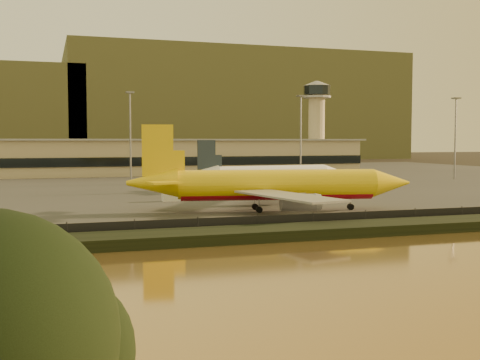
% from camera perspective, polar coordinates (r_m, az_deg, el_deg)
% --- Properties ---
extents(ground, '(900.00, 900.00, 0.00)m').
position_cam_1_polar(ground, '(93.27, 2.45, -3.78)').
color(ground, black).
rests_on(ground, ground).
extents(embankment, '(320.00, 7.00, 1.40)m').
position_cam_1_polar(embankment, '(77.62, 6.83, -4.82)').
color(embankment, black).
rests_on(embankment, ground).
extents(tarmac, '(320.00, 220.00, 0.20)m').
position_cam_1_polar(tarmac, '(184.91, -7.84, -0.03)').
color(tarmac, '#2D2D2D').
rests_on(tarmac, ground).
extents(perimeter_fence, '(300.00, 0.05, 2.20)m').
position_cam_1_polar(perimeter_fence, '(81.14, 5.65, -4.01)').
color(perimeter_fence, black).
rests_on(perimeter_fence, tarmac).
extents(terminal_building, '(202.00, 25.00, 12.60)m').
position_cam_1_polar(terminal_building, '(213.05, -13.15, 2.06)').
color(terminal_building, tan).
rests_on(terminal_building, tarmac).
extents(control_tower, '(11.20, 11.20, 35.50)m').
position_cam_1_polar(control_tower, '(240.65, 7.27, 5.99)').
color(control_tower, tan).
rests_on(control_tower, tarmac).
extents(apron_light_masts, '(152.20, 12.20, 25.40)m').
position_cam_1_polar(apron_light_masts, '(168.46, -1.64, 4.95)').
color(apron_light_masts, slate).
rests_on(apron_light_masts, tarmac).
extents(distant_hills, '(470.00, 160.00, 70.00)m').
position_cam_1_polar(distant_hills, '(427.26, -16.45, 6.19)').
color(distant_hills, brown).
rests_on(distant_hills, ground).
extents(dhl_cargo_jet, '(49.04, 47.39, 14.69)m').
position_cam_1_polar(dhl_cargo_jet, '(102.61, 3.08, -0.52)').
color(dhl_cargo_jet, '#E3BA0B').
rests_on(dhl_cargo_jet, tarmac).
extents(white_narrowbody_jet, '(42.36, 41.18, 12.16)m').
position_cam_1_polar(white_narrowbody_jet, '(148.67, 2.86, 0.52)').
color(white_narrowbody_jet, white).
rests_on(white_narrowbody_jet, tarmac).
extents(gse_vehicle_yellow, '(4.15, 2.59, 1.73)m').
position_cam_1_polar(gse_vehicle_yellow, '(129.34, 2.86, -1.20)').
color(gse_vehicle_yellow, '#E3BA0B').
rests_on(gse_vehicle_yellow, tarmac).
extents(gse_vehicle_white, '(4.26, 1.97, 1.90)m').
position_cam_1_polar(gse_vehicle_white, '(120.03, -6.38, -1.56)').
color(gse_vehicle_white, white).
rests_on(gse_vehicle_white, tarmac).
extents(shore_tree, '(7.84, 7.27, 10.46)m').
position_cam_1_polar(shore_tree, '(18.50, -21.58, -14.44)').
color(shore_tree, black).
rests_on(shore_tree, ground).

